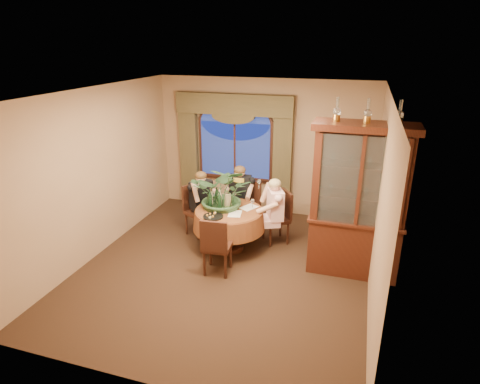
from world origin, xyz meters
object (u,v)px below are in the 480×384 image
(chair_front_left, at_px, (217,245))
(wine_bottle_3, at_px, (211,197))
(chair_back, at_px, (199,211))
(wine_bottle_0, at_px, (210,199))
(person_pink, at_px, (275,213))
(dining_table, at_px, (229,229))
(person_scarf, at_px, (240,198))
(wine_bottle_1, at_px, (217,196))
(oil_lamp_left, at_px, (337,109))
(person_back, at_px, (201,203))
(chair_right, at_px, (276,218))
(stoneware_vase, at_px, (228,200))
(wine_bottle_2, at_px, (220,201))
(china_cabinet, at_px, (358,202))
(chair_back_right, at_px, (247,208))
(wine_bottle_4, at_px, (220,199))
(oil_lamp_center, at_px, (368,111))
(centerpiece_plant, at_px, (224,171))
(oil_lamp_right, at_px, (400,112))

(chair_front_left, distance_m, wine_bottle_3, 1.06)
(chair_back, height_order, wine_bottle_0, wine_bottle_0)
(chair_front_left, xyz_separation_m, person_pink, (0.67, 1.12, 0.16))
(dining_table, distance_m, person_pink, 0.86)
(person_scarf, relative_size, wine_bottle_1, 3.92)
(oil_lamp_left, xyz_separation_m, chair_back, (-2.41, 0.50, -2.09))
(person_back, bearing_deg, wine_bottle_1, 89.15)
(wine_bottle_1, bearing_deg, chair_right, 19.10)
(stoneware_vase, xyz_separation_m, wine_bottle_2, (-0.09, -0.17, 0.04))
(china_cabinet, height_order, person_back, china_cabinet)
(chair_back_right, relative_size, chair_front_left, 1.00)
(wine_bottle_3, bearing_deg, wine_bottle_1, 37.80)
(chair_back, relative_size, chair_front_left, 1.00)
(chair_front_left, xyz_separation_m, person_scarf, (-0.13, 1.63, 0.17))
(wine_bottle_2, bearing_deg, wine_bottle_4, 108.24)
(person_scarf, bearing_deg, person_back, 30.63)
(chair_back_right, bearing_deg, dining_table, 90.00)
(oil_lamp_center, relative_size, chair_front_left, 0.35)
(oil_lamp_left, height_order, centerpiece_plant, oil_lamp_left)
(chair_right, bearing_deg, wine_bottle_0, 81.93)
(chair_right, distance_m, chair_front_left, 1.44)
(oil_lamp_right, bearing_deg, wine_bottle_3, 175.62)
(person_scarf, xyz_separation_m, wine_bottle_4, (-0.12, -0.81, 0.27))
(chair_right, bearing_deg, person_back, 58.72)
(chair_back, height_order, person_pink, person_pink)
(wine_bottle_0, bearing_deg, stoneware_vase, 26.92)
(dining_table, relative_size, wine_bottle_3, 3.81)
(chair_back_right, relative_size, stoneware_vase, 3.87)
(wine_bottle_1, bearing_deg, oil_lamp_right, -5.90)
(dining_table, relative_size, oil_lamp_center, 3.70)
(chair_front_left, distance_m, wine_bottle_2, 0.86)
(chair_back_right, height_order, person_scarf, person_scarf)
(chair_right, height_order, person_pink, person_pink)
(china_cabinet, xyz_separation_m, centerpiece_plant, (-2.22, 0.24, 0.21))
(person_pink, relative_size, wine_bottle_1, 3.86)
(person_scarf, xyz_separation_m, wine_bottle_3, (-0.30, -0.76, 0.27))
(oil_lamp_center, distance_m, chair_back, 3.55)
(chair_back_right, xyz_separation_m, chair_back, (-0.82, -0.42, 0.00))
(dining_table, bearing_deg, centerpiece_plant, 137.03)
(wine_bottle_1, bearing_deg, centerpiece_plant, -16.97)
(person_scarf, bearing_deg, wine_bottle_3, 64.48)
(chair_back, distance_m, stoneware_vase, 0.82)
(stoneware_vase, bearing_deg, person_pink, 16.77)
(oil_lamp_left, bearing_deg, wine_bottle_4, 174.73)
(chair_back, bearing_deg, china_cabinet, 107.07)
(chair_right, bearing_deg, wine_bottle_4, 82.34)
(chair_back_right, bearing_deg, person_pink, 152.28)
(wine_bottle_4, bearing_deg, wine_bottle_3, 164.90)
(chair_back, bearing_deg, wine_bottle_1, 91.70)
(wine_bottle_2, bearing_deg, oil_lamp_center, -1.82)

